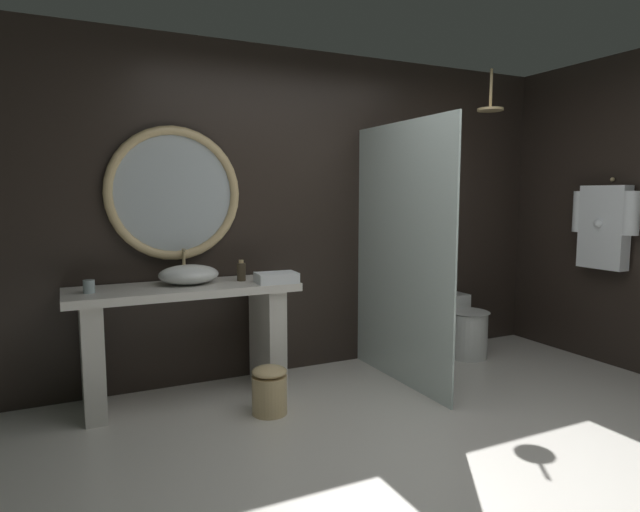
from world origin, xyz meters
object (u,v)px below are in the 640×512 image
Objects in this scene: round_wall_mirror at (174,194)px; waste_bin at (269,390)px; folded_hand_towel at (276,278)px; tumbler_cup at (89,287)px; rain_shower_head at (490,106)px; toilet at (460,326)px; vessel_sink at (189,274)px; soap_dispenser at (241,271)px; hanging_bathrobe at (604,223)px.

round_wall_mirror is 1.56m from waste_bin.
round_wall_mirror is 3.35× the size of folded_hand_towel.
round_wall_mirror is at bearing 24.80° from tumbler_cup.
rain_shower_head reaches higher than waste_bin.
round_wall_mirror is at bearing 174.28° from toilet.
rain_shower_head is (2.52, -0.22, 1.30)m from vessel_sink.
tumbler_cup is 0.14× the size of toilet.
folded_hand_towel is at bearing -20.47° from vessel_sink.
round_wall_mirror reaches higher than waste_bin.
vessel_sink is 2.52m from toilet.
folded_hand_towel is at bearing -44.26° from soap_dispenser.
rain_shower_head reaches higher than tumbler_cup.
tumbler_cup is at bearing 155.96° from waste_bin.
soap_dispenser is 0.45× the size of rain_shower_head.
soap_dispenser is 0.26× the size of toilet.
folded_hand_towel is (0.18, 0.32, 0.70)m from waste_bin.
tumbler_cup reaches higher than folded_hand_towel.
tumbler_cup is 0.55× the size of soap_dispenser.
round_wall_mirror is at bearing 170.41° from rain_shower_head.
tumbler_cup is at bearing -174.23° from vessel_sink.
vessel_sink is 1.22× the size of rain_shower_head.
tumbler_cup is 0.90m from round_wall_mirror.
waste_bin is (-2.90, 0.23, -1.05)m from hanging_bathrobe.
tumbler_cup is at bearing -179.37° from toilet.
folded_hand_towel is at bearing 60.59° from waste_bin.
soap_dispenser is 0.28m from folded_hand_towel.
round_wall_mirror is at bearing 150.62° from soap_dispenser.
round_wall_mirror is 2.76m from toilet.
vessel_sink is 0.99m from waste_bin.
folded_hand_towel is at bearing -174.35° from toilet.
toilet is (-0.86, 0.74, -0.95)m from hanging_bathrobe.
waste_bin is 1.11× the size of folded_hand_towel.
toilet reaches higher than waste_bin.
tumbler_cup is at bearing 169.91° from hanging_bathrobe.
round_wall_mirror is 1.66× the size of toilet.
folded_hand_towel reaches higher than waste_bin.
waste_bin is at bearing -24.04° from tumbler_cup.
vessel_sink is at bearing 175.07° from rain_shower_head.
soap_dispenser reaches higher than waste_bin.
toilet is at bearing 139.53° from hanging_bathrobe.
waste_bin is at bearing -87.79° from soap_dispenser.
round_wall_mirror is (-0.04, 0.22, 0.57)m from vessel_sink.
toilet is 1.82× the size of waste_bin.
vessel_sink is 0.61m from round_wall_mirror.
waste_bin is (0.02, -0.51, -0.73)m from soap_dispenser.
waste_bin is (-2.13, -0.32, -2.03)m from rain_shower_head.
rain_shower_head is at bearing 8.50° from waste_bin.
toilet is (2.06, -0.01, -0.63)m from soap_dispenser.
soap_dispenser reaches higher than tumbler_cup.
round_wall_mirror is at bearing 101.20° from vessel_sink.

